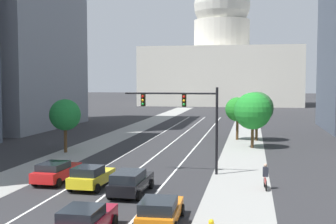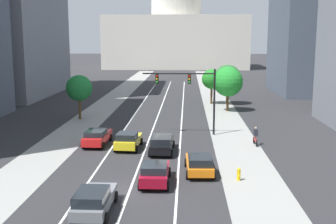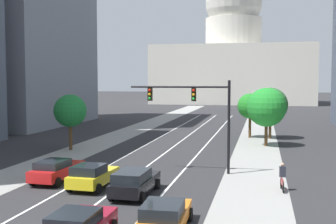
% 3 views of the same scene
% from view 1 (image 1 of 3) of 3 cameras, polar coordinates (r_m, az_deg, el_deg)
% --- Properties ---
extents(ground_plane, '(400.00, 400.00, 0.00)m').
position_cam_1_polar(ground_plane, '(59.30, 1.68, -3.01)').
color(ground_plane, '#2B2B2D').
extents(sidewalk_left, '(4.28, 130.00, 0.01)m').
position_cam_1_polar(sidewalk_left, '(56.39, -7.47, -3.41)').
color(sidewalk_left, gray).
rests_on(sidewalk_left, ground).
extents(sidewalk_right, '(4.28, 130.00, 0.01)m').
position_cam_1_polar(sidewalk_right, '(53.65, 9.63, -3.81)').
color(sidewalk_right, gray).
rests_on(sidewalk_right, ground).
extents(lane_stripe_left, '(0.16, 90.00, 0.01)m').
position_cam_1_polar(lane_stripe_left, '(45.42, -5.11, -5.19)').
color(lane_stripe_left, white).
rests_on(lane_stripe_left, ground).
extents(lane_stripe_center, '(0.16, 90.00, 0.01)m').
position_cam_1_polar(lane_stripe_center, '(44.69, -1.31, -5.32)').
color(lane_stripe_center, white).
rests_on(lane_stripe_center, ground).
extents(lane_stripe_right, '(0.16, 90.00, 0.01)m').
position_cam_1_polar(lane_stripe_right, '(44.17, 2.61, -5.44)').
color(lane_stripe_right, white).
rests_on(lane_stripe_right, ground).
extents(capitol_building, '(45.47, 24.83, 38.79)m').
position_cam_1_polar(capitol_building, '(135.40, 6.75, 6.48)').
color(capitol_building, beige).
rests_on(capitol_building, ground).
extents(car_red, '(2.16, 4.81, 1.49)m').
position_cam_1_polar(car_red, '(33.50, -13.89, -7.27)').
color(car_red, red).
rests_on(car_red, ground).
extents(car_yellow, '(2.24, 4.26, 1.56)m').
position_cam_1_polar(car_yellow, '(31.19, -9.69, -8.01)').
color(car_yellow, yellow).
rests_on(car_yellow, ground).
extents(car_orange, '(2.19, 4.48, 1.45)m').
position_cam_1_polar(car_orange, '(23.17, -1.01, -12.32)').
color(car_orange, orange).
rests_on(car_orange, ground).
extents(car_black, '(2.12, 4.80, 1.56)m').
position_cam_1_polar(car_black, '(29.21, -4.74, -8.75)').
color(car_black, black).
rests_on(car_black, ground).
extents(car_crimson, '(2.02, 4.31, 1.50)m').
position_cam_1_polar(car_crimson, '(21.88, -10.41, -13.30)').
color(car_crimson, maroon).
rests_on(car_crimson, ground).
extents(traffic_signal_mast, '(7.35, 0.39, 6.73)m').
position_cam_1_polar(traffic_signal_mast, '(35.03, 2.48, 0.03)').
color(traffic_signal_mast, black).
rests_on(traffic_signal_mast, ground).
extents(cyclist, '(0.38, 1.70, 1.72)m').
position_cam_1_polar(cyclist, '(31.14, 12.18, -7.97)').
color(cyclist, black).
rests_on(cyclist, ground).
extents(street_tree_far_right, '(3.98, 3.98, 5.98)m').
position_cam_1_polar(street_tree_far_right, '(49.10, 10.63, 0.12)').
color(street_tree_far_right, '#51381E').
rests_on(street_tree_far_right, ground).
extents(street_tree_near_left, '(3.15, 3.15, 5.39)m').
position_cam_1_polar(street_tree_near_left, '(46.44, -12.85, -0.37)').
color(street_tree_near_left, '#51381E').
rests_on(street_tree_near_left, ground).
extents(street_tree_near_right, '(3.98, 3.98, 5.91)m').
position_cam_1_polar(street_tree_near_right, '(55.21, 11.13, 0.46)').
color(street_tree_near_right, '#51381E').
rests_on(street_tree_near_right, ground).
extents(street_tree_mid_right, '(2.95, 2.95, 5.21)m').
position_cam_1_polar(street_tree_mid_right, '(55.58, 8.75, 0.31)').
color(street_tree_mid_right, '#51381E').
rests_on(street_tree_mid_right, ground).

